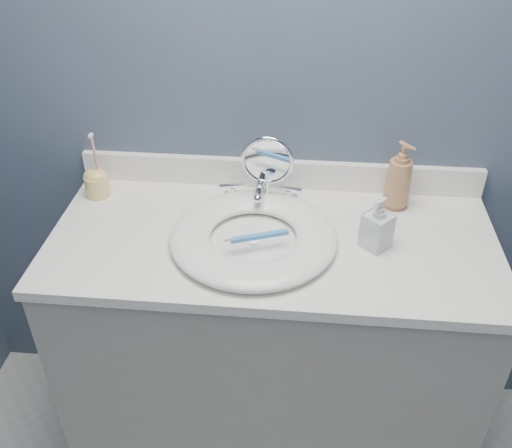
# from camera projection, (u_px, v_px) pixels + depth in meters

# --- Properties ---
(back_wall) EXTENTS (2.20, 0.02, 2.40)m
(back_wall) POSITION_uv_depth(u_px,v_px,m) (282.00, 86.00, 1.59)
(back_wall) COLOR #405160
(back_wall) RESTS_ON ground
(vanity_cabinet) EXTENTS (1.20, 0.55, 0.85)m
(vanity_cabinet) POSITION_uv_depth(u_px,v_px,m) (270.00, 351.00, 1.82)
(vanity_cabinet) COLOR #A19E93
(vanity_cabinet) RESTS_ON ground
(countertop) EXTENTS (1.22, 0.57, 0.03)m
(countertop) POSITION_uv_depth(u_px,v_px,m) (273.00, 241.00, 1.56)
(countertop) COLOR white
(countertop) RESTS_ON vanity_cabinet
(backsplash) EXTENTS (1.22, 0.02, 0.09)m
(backsplash) POSITION_uv_depth(u_px,v_px,m) (279.00, 174.00, 1.74)
(backsplash) COLOR white
(backsplash) RESTS_ON countertop
(basin) EXTENTS (0.45, 0.45, 0.04)m
(basin) POSITION_uv_depth(u_px,v_px,m) (253.00, 236.00, 1.52)
(basin) COLOR white
(basin) RESTS_ON countertop
(drain) EXTENTS (0.04, 0.04, 0.01)m
(drain) POSITION_uv_depth(u_px,v_px,m) (253.00, 241.00, 1.53)
(drain) COLOR silver
(drain) RESTS_ON countertop
(faucet) EXTENTS (0.25, 0.13, 0.07)m
(faucet) POSITION_uv_depth(u_px,v_px,m) (260.00, 194.00, 1.68)
(faucet) COLOR silver
(faucet) RESTS_ON countertop
(makeup_mirror) EXTENTS (0.15, 0.09, 0.22)m
(makeup_mirror) POSITION_uv_depth(u_px,v_px,m) (267.00, 169.00, 1.62)
(makeup_mirror) COLOR silver
(makeup_mirror) RESTS_ON countertop
(soap_bottle_amber) EXTENTS (0.11, 0.11, 0.21)m
(soap_bottle_amber) POSITION_uv_depth(u_px,v_px,m) (399.00, 175.00, 1.62)
(soap_bottle_amber) COLOR #A8754C
(soap_bottle_amber) RESTS_ON countertop
(soap_bottle_clear) EXTENTS (0.10, 0.10, 0.15)m
(soap_bottle_clear) POSITION_uv_depth(u_px,v_px,m) (378.00, 223.00, 1.48)
(soap_bottle_clear) COLOR silver
(soap_bottle_clear) RESTS_ON countertop
(toothbrush_holder) EXTENTS (0.07, 0.07, 0.21)m
(toothbrush_holder) POSITION_uv_depth(u_px,v_px,m) (97.00, 182.00, 1.70)
(toothbrush_holder) COLOR #F2CD79
(toothbrush_holder) RESTS_ON countertop
(toothbrush_lying) EXTENTS (0.17, 0.07, 0.02)m
(toothbrush_lying) POSITION_uv_depth(u_px,v_px,m) (257.00, 237.00, 1.48)
(toothbrush_lying) COLOR #3C88D6
(toothbrush_lying) RESTS_ON basin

